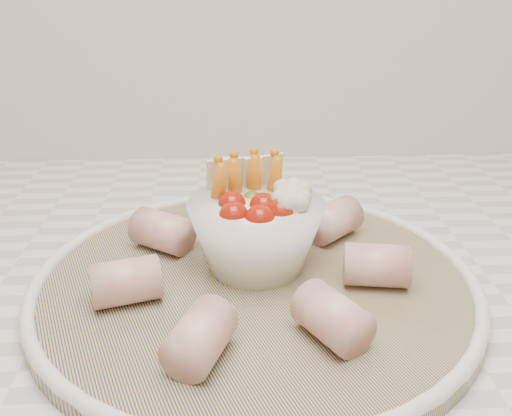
{
  "coord_description": "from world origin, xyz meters",
  "views": [
    {
      "loc": [
        -0.18,
        0.94,
        1.2
      ],
      "look_at": [
        -0.16,
        1.4,
        0.99
      ],
      "focal_mm": 40.0,
      "sensor_mm": 36.0,
      "label": 1
    }
  ],
  "objects": [
    {
      "name": "cured_meat_rolls",
      "position": [
        -0.16,
        1.38,
        0.95
      ],
      "size": [
        0.27,
        0.29,
        0.04
      ],
      "color": "#B75A54",
      "rests_on": "serving_platter"
    },
    {
      "name": "serving_platter",
      "position": [
        -0.16,
        1.38,
        0.93
      ],
      "size": [
        0.51,
        0.51,
        0.02
      ],
      "color": "navy",
      "rests_on": "kitchen_counter"
    },
    {
      "name": "veggie_bowl",
      "position": [
        -0.16,
        1.4,
        0.97
      ],
      "size": [
        0.12,
        0.12,
        0.1
      ],
      "color": "white",
      "rests_on": "serving_platter"
    }
  ]
}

